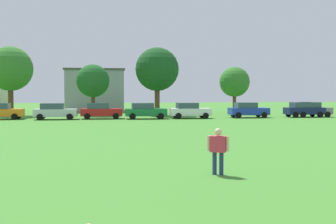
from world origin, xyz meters
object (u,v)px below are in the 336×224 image
(tree_far_right, at_px, (235,82))
(tree_left, at_px, (10,69))
(tree_center, at_px, (93,81))
(parked_car_red_2, at_px, (101,111))
(parked_car_navy_6, at_px, (303,109))
(tree_right, at_px, (157,70))
(parked_car_blue_5, at_px, (248,110))
(parked_car_green_3, at_px, (145,111))
(parked_car_silver_1, at_px, (55,111))
(parked_car_gray_7, at_px, (311,109))
(parked_car_orange_0, at_px, (1,111))
(parked_car_white_4, at_px, (190,110))
(adult_bystander, at_px, (218,147))

(tree_far_right, bearing_deg, tree_left, -178.70)
(tree_center, bearing_deg, tree_left, 173.32)
(parked_car_red_2, bearing_deg, tree_center, 99.01)
(parked_car_navy_6, bearing_deg, tree_right, 158.61)
(parked_car_blue_5, bearing_deg, parked_car_navy_6, 0.19)
(parked_car_green_3, bearing_deg, parked_car_navy_6, 1.45)
(tree_left, height_order, tree_right, tree_left)
(parked_car_silver_1, distance_m, parked_car_gray_7, 28.20)
(parked_car_green_3, distance_m, tree_center, 9.57)
(tree_left, relative_size, tree_right, 1.00)
(tree_center, bearing_deg, parked_car_navy_6, -15.52)
(parked_car_orange_0, bearing_deg, parked_car_white_4, -3.90)
(parked_car_green_3, relative_size, tree_center, 0.70)
(parked_car_orange_0, distance_m, tree_left, 8.24)
(parked_car_green_3, relative_size, tree_far_right, 0.70)
(tree_center, bearing_deg, parked_car_silver_1, -119.03)
(parked_car_silver_1, bearing_deg, parked_car_orange_0, 169.70)
(adult_bystander, height_order, parked_car_blue_5, parked_car_blue_5)
(parked_car_silver_1, height_order, tree_left, tree_left)
(parked_car_navy_6, bearing_deg, parked_car_orange_0, 178.33)
(parked_car_orange_0, distance_m, parked_car_gray_7, 33.77)
(parked_car_green_3, relative_size, parked_car_blue_5, 1.00)
(parked_car_red_2, xyz_separation_m, tree_right, (6.74, 5.87, 4.71))
(parked_car_white_4, distance_m, tree_right, 8.55)
(parked_car_silver_1, height_order, parked_car_gray_7, same)
(parked_car_white_4, bearing_deg, parked_car_gray_7, 1.75)
(parked_car_orange_0, distance_m, tree_center, 11.29)
(adult_bystander, distance_m, tree_center, 37.08)
(tree_left, bearing_deg, parked_car_navy_6, -13.00)
(parked_car_white_4, xyz_separation_m, parked_car_gray_7, (14.12, 0.43, 0.00))
(parked_car_orange_0, height_order, parked_car_gray_7, same)
(adult_bystander, xyz_separation_m, parked_car_blue_5, (11.76, 29.97, -0.08))
(parked_car_gray_7, height_order, tree_far_right, tree_far_right)
(adult_bystander, relative_size, tree_far_right, 0.26)
(parked_car_navy_6, relative_size, tree_right, 0.52)
(tree_left, distance_m, tree_right, 17.48)
(adult_bystander, xyz_separation_m, tree_left, (-14.99, 37.69, 4.64))
(parked_car_green_3, xyz_separation_m, parked_car_blue_5, (11.44, 0.43, 0.00))
(parked_car_silver_1, relative_size, tree_left, 0.52)
(parked_car_green_3, distance_m, parked_car_gray_7, 18.91)
(parked_car_green_3, distance_m, tree_right, 8.44)
(parked_car_silver_1, bearing_deg, parked_car_gray_7, 0.21)
(parked_car_orange_0, bearing_deg, tree_far_right, 15.05)
(parked_car_white_4, height_order, tree_center, tree_center)
(adult_bystander, distance_m, tree_right, 36.60)
(tree_center, bearing_deg, parked_car_white_4, -33.72)
(parked_car_silver_1, distance_m, tree_right, 13.84)
(parked_car_green_3, xyz_separation_m, parked_car_navy_6, (18.00, 0.45, 0.00))
(parked_car_red_2, xyz_separation_m, parked_car_white_4, (9.42, -0.74, 0.00))
(parked_car_green_3, xyz_separation_m, tree_left, (-15.32, 8.15, 4.72))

